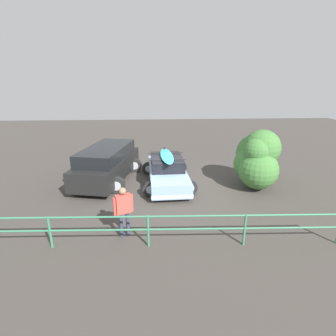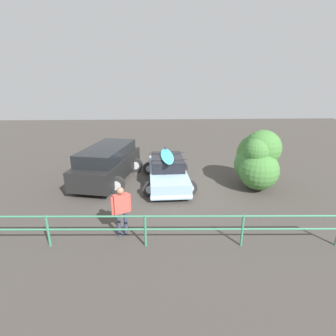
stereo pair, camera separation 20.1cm
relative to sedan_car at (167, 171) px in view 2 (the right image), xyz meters
name	(u,v)px [view 2 (the right image)]	position (x,y,z in m)	size (l,w,h in m)	color
ground_plane	(169,187)	(-0.07, 0.49, -0.60)	(44.00, 44.00, 0.02)	#423D38
sedan_car	(167,171)	(0.00, 0.00, 0.00)	(2.36, 4.41, 1.51)	#8CADC6
suv_car	(108,163)	(2.78, -0.55, 0.26)	(3.10, 4.96, 1.64)	black
person_bystander	(121,207)	(1.55, 4.28, 0.36)	(0.56, 0.36, 1.59)	#33384C
railing_fence	(145,225)	(0.83, 4.86, 0.08)	(11.03, 0.51, 0.98)	#387F5B
bush_near_left	(257,160)	(-3.87, 0.62, 0.64)	(1.91, 2.65, 2.58)	brown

